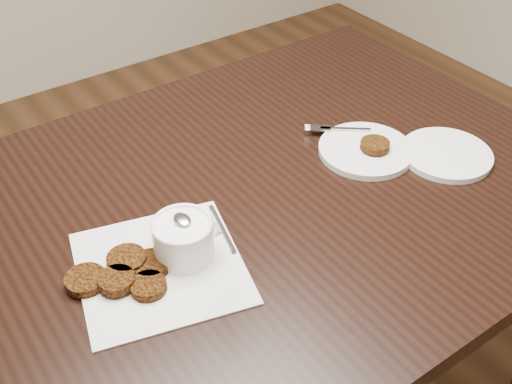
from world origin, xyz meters
TOP-DOWN VIEW (x-y plane):
  - table at (-0.07, 0.04)m, footprint 1.44×0.92m
  - napkin at (-0.24, -0.03)m, footprint 0.32×0.32m
  - sauce_ramekin at (-0.19, -0.03)m, footprint 0.17×0.17m
  - patty_cluster at (-0.29, -0.02)m, footprint 0.26×0.26m
  - plate_with_patty at (0.26, 0.01)m, footprint 0.27×0.27m
  - plate_empty at (0.39, -0.09)m, footprint 0.24×0.24m

SIDE VIEW (x-z plane):
  - table at x=-0.07m, z-range 0.00..0.75m
  - napkin at x=-0.24m, z-range 0.75..0.75m
  - plate_empty at x=0.39m, z-range 0.75..0.76m
  - plate_with_patty at x=0.26m, z-range 0.75..0.78m
  - patty_cluster at x=-0.29m, z-range 0.75..0.77m
  - sauce_ramekin at x=-0.19m, z-range 0.75..0.89m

